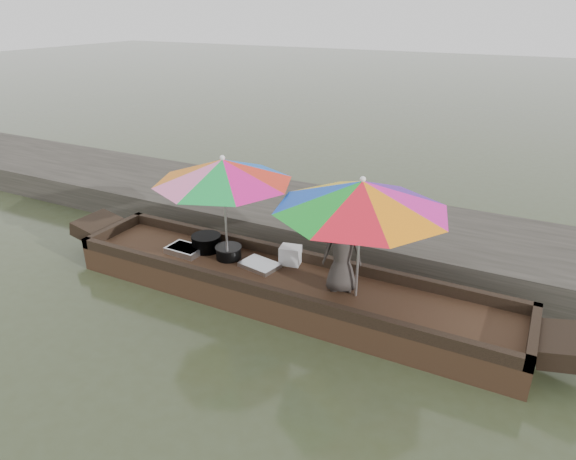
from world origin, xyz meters
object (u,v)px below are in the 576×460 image
at_px(vendor, 342,254).
at_px(umbrella_stern, 359,239).
at_px(charcoal_grill, 229,253).
at_px(umbrella_bow, 225,212).
at_px(tray_crayfish, 185,250).
at_px(supply_bag, 290,255).
at_px(cooking_pot, 206,243).
at_px(boat_hull, 285,289).
at_px(tray_scallop, 260,265).

distance_m(vendor, umbrella_stern, 0.35).
bearing_deg(charcoal_grill, umbrella_bow, -61.21).
relative_size(tray_crayfish, supply_bag, 1.83).
relative_size(cooking_pot, tray_crayfish, 0.84).
relative_size(supply_bag, umbrella_stern, 0.13).
distance_m(cooking_pot, tray_crayfish, 0.33).
relative_size(boat_hull, tray_scallop, 12.03).
bearing_deg(boat_hull, tray_crayfish, -179.48).
xyz_separation_m(tray_crayfish, supply_bag, (1.52, 0.41, 0.09)).
height_order(boat_hull, tray_scallop, tray_scallop).
distance_m(cooking_pot, charcoal_grill, 0.45).
bearing_deg(umbrella_stern, vendor, 166.98).
height_order(cooking_pot, umbrella_bow, umbrella_bow).
bearing_deg(tray_crayfish, umbrella_stern, 0.32).
height_order(tray_crayfish, supply_bag, supply_bag).
bearing_deg(tray_scallop, boat_hull, -13.07).
relative_size(tray_crayfish, umbrella_bow, 0.28).
xyz_separation_m(cooking_pot, supply_bag, (1.30, 0.18, 0.02)).
distance_m(cooking_pot, umbrella_bow, 0.87).
relative_size(cooking_pot, umbrella_bow, 0.23).
distance_m(supply_bag, umbrella_stern, 1.35).
bearing_deg(cooking_pot, tray_crayfish, -133.75).
height_order(boat_hull, tray_crayfish, tray_crayfish).
distance_m(boat_hull, cooking_pot, 1.46).
bearing_deg(supply_bag, cooking_pot, -172.25).
relative_size(tray_scallop, umbrella_stern, 0.25).
relative_size(boat_hull, umbrella_stern, 2.95).
bearing_deg(umbrella_bow, tray_crayfish, -178.84).
height_order(cooking_pot, charcoal_grill, cooking_pot).
distance_m(tray_crayfish, umbrella_stern, 2.74).
distance_m(charcoal_grill, supply_bag, 0.90).
relative_size(supply_bag, vendor, 0.28).
bearing_deg(boat_hull, umbrella_bow, 180.00).
bearing_deg(supply_bag, umbrella_bow, -153.44).
relative_size(charcoal_grill, vendor, 0.35).
height_order(tray_crayfish, umbrella_stern, umbrella_stern).
bearing_deg(boat_hull, tray_scallop, 166.93).
bearing_deg(umbrella_bow, umbrella_stern, 0.00).
height_order(tray_scallop, charcoal_grill, charcoal_grill).
bearing_deg(vendor, charcoal_grill, -24.34).
bearing_deg(vendor, cooking_pot, -25.90).
xyz_separation_m(cooking_pot, umbrella_stern, (2.42, -0.22, 0.66)).
relative_size(tray_crayfish, umbrella_stern, 0.25).
height_order(tray_crayfish, charcoal_grill, charcoal_grill).
bearing_deg(umbrella_stern, cooking_pot, 174.92).
height_order(cooking_pot, vendor, vendor).
relative_size(umbrella_bow, umbrella_stern, 0.89).
distance_m(charcoal_grill, vendor, 1.80).
xyz_separation_m(supply_bag, umbrella_stern, (1.12, -0.39, 0.65)).
bearing_deg(tray_scallop, charcoal_grill, 176.61).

